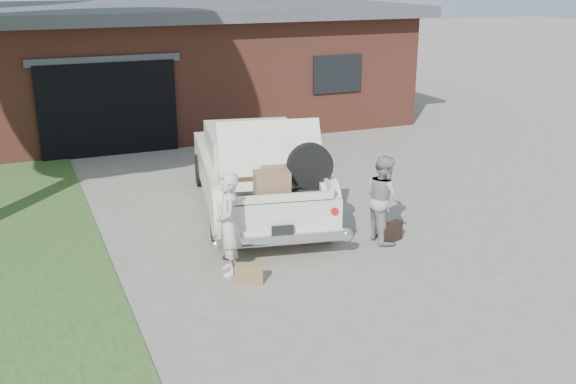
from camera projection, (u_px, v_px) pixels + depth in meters
name	position (u px, v px, depth m)	size (l,w,h in m)	color
ground	(304.00, 276.00, 9.73)	(90.00, 90.00, 0.00)	gray
house	(175.00, 62.00, 19.62)	(12.80, 7.80, 3.30)	brown
sedan	(256.00, 171.00, 12.20)	(2.88, 5.34, 1.96)	white
woman_left	(228.00, 224.00, 9.61)	(0.55, 0.36, 1.51)	beige
woman_right	(384.00, 199.00, 10.81)	(0.70, 0.54, 1.43)	gray
suitcase_left	(249.00, 274.00, 9.46)	(0.39, 0.12, 0.30)	olive
suitcase_right	(391.00, 232.00, 10.94)	(0.42, 0.13, 0.32)	black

